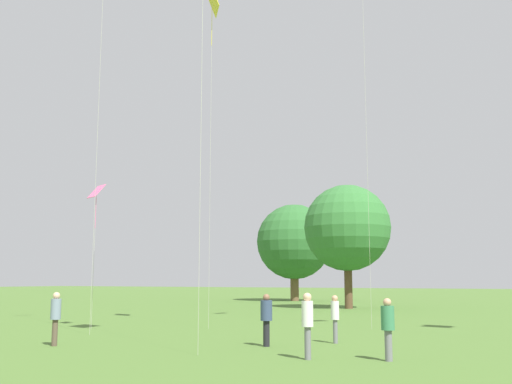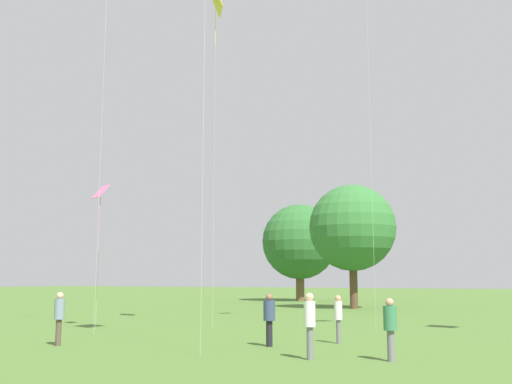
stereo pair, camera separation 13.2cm
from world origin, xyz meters
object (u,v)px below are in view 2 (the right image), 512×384
at_px(kite_5, 101,196).
at_px(person_standing_1, 338,314).
at_px(person_standing_6, 269,315).
at_px(kite_6, 216,5).
at_px(person_standing_2, 390,324).
at_px(person_standing_7, 59,313).
at_px(distant_tree_1, 352,228).
at_px(person_standing_0, 310,319).
at_px(distant_tree_0, 300,242).

bearing_deg(kite_5, person_standing_1, 63.34).
distance_m(person_standing_6, kite_6, 16.42).
distance_m(person_standing_2, person_standing_7, 11.01).
xyz_separation_m(person_standing_1, kite_6, (-7.29, 3.34, 14.50)).
xyz_separation_m(person_standing_7, distant_tree_1, (0.27, 29.33, 5.09)).
xyz_separation_m(person_standing_0, person_standing_6, (-2.49, 2.41, -0.09)).
distance_m(person_standing_1, distant_tree_0, 41.87).
height_order(person_standing_7, kite_5, kite_5).
bearing_deg(person_standing_0, distant_tree_1, 148.50).
xyz_separation_m(kite_6, distant_tree_0, (-10.85, 34.05, -9.40)).
relative_size(person_standing_0, distant_tree_1, 0.19).
xyz_separation_m(person_standing_6, distant_tree_1, (-6.08, 26.17, 5.15)).
relative_size(person_standing_7, distant_tree_0, 0.18).
distance_m(person_standing_6, distant_tree_1, 27.36).
distance_m(person_standing_1, kite_5, 12.80).
height_order(person_standing_1, kite_6, kite_6).
bearing_deg(person_standing_7, distant_tree_0, 109.48).
relative_size(kite_6, distant_tree_0, 1.65).
bearing_deg(person_standing_1, kite_6, 55.84).
distance_m(distant_tree_0, distant_tree_1, 16.78).
height_order(person_standing_1, person_standing_6, person_standing_6).
bearing_deg(person_standing_0, distant_tree_0, 156.18).
xyz_separation_m(kite_5, kite_6, (4.46, 2.72, 9.48)).
xyz_separation_m(person_standing_6, distant_tree_0, (-16.44, 39.37, 5.10)).
distance_m(kite_6, distant_tree_1, 22.86).
height_order(person_standing_2, person_standing_7, person_standing_7).
height_order(kite_5, distant_tree_0, distant_tree_0).
bearing_deg(distant_tree_0, kite_6, -72.33).
xyz_separation_m(person_standing_2, distant_tree_0, (-21.01, 41.05, 5.11)).
bearing_deg(person_standing_7, kite_6, 91.09).
relative_size(person_standing_1, person_standing_6, 0.96).
distance_m(person_standing_0, distant_tree_0, 46.15).
distance_m(person_standing_0, kite_5, 14.38).
bearing_deg(person_standing_1, distant_tree_0, 16.31).
bearing_deg(kite_5, person_standing_0, 44.59).
relative_size(person_standing_0, person_standing_7, 1.03).
bearing_deg(person_standing_2, kite_6, -55.70).
xyz_separation_m(person_standing_6, kite_5, (-10.06, 2.59, 5.01)).
height_order(person_standing_0, person_standing_1, person_standing_0).
distance_m(person_standing_2, person_standing_6, 4.86).
bearing_deg(person_standing_0, kite_6, 178.12).
height_order(kite_6, distant_tree_1, kite_6).
xyz_separation_m(kite_6, distant_tree_1, (-0.48, 20.85, -9.35)).
height_order(person_standing_0, person_standing_7, person_standing_0).
relative_size(kite_6, distant_tree_1, 1.74).
xyz_separation_m(person_standing_0, distant_tree_0, (-18.94, 41.78, 5.00)).
xyz_separation_m(person_standing_7, kite_6, (0.75, 8.47, 14.44)).
bearing_deg(kite_6, distant_tree_1, 9.06).
bearing_deg(person_standing_0, person_standing_2, 61.38).
bearing_deg(distant_tree_1, distant_tree_0, 128.14).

